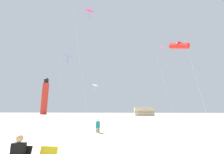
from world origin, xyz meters
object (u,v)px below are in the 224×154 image
kite_flyer_standing (98,125)px  kite_diamond_white (95,86)px  kite_diamond_blue (67,59)px  lighthouse_distant (45,97)px  kite_diamond_magenta (88,15)px  kite_diamond_rainbow (161,50)px  rv_van_tan (144,112)px  kite_tube_scarlet (179,46)px

kite_flyer_standing → kite_diamond_white: 15.80m
kite_diamond_blue → lighthouse_distant: 51.63m
kite_diamond_blue → kite_diamond_magenta: size_ratio=0.77×
kite_diamond_rainbow → kite_diamond_white: (-12.05, 1.54, -6.05)m
kite_flyer_standing → kite_diamond_magenta: (-1.86, 2.72, 12.28)m
kite_diamond_blue → kite_diamond_magenta: 9.00m
kite_diamond_magenta → rv_van_tan: size_ratio=2.10×
lighthouse_distant → rv_van_tan: bearing=-17.8°
kite_diamond_white → kite_diamond_rainbow: bearing=-7.3°
kite_diamond_magenta → lighthouse_distant: bearing=122.2°
kite_tube_scarlet → kite_flyer_standing: bearing=-152.4°
kite_diamond_magenta → kite_diamond_white: kite_diamond_magenta is taller
kite_diamond_rainbow → kite_tube_scarlet: bearing=-89.7°
kite_diamond_blue → kite_diamond_magenta: kite_diamond_magenta is taller
lighthouse_distant → kite_diamond_white: bearing=-51.9°
kite_diamond_rainbow → kite_diamond_blue: (-15.75, -3.30, -2.22)m
kite_diamond_white → lighthouse_distant: (-30.68, 39.12, 1.67)m
kite_diamond_magenta → kite_tube_scarlet: (10.77, 1.94, -3.41)m
kite_diamond_white → rv_van_tan: kite_diamond_white is taller
kite_tube_scarlet → kite_diamond_white: (-12.09, 9.80, -3.32)m
kite_diamond_white → lighthouse_distant: lighthouse_distant is taller
kite_diamond_blue → kite_diamond_magenta: bearing=-53.9°
kite_diamond_rainbow → kite_diamond_white: bearing=172.7°
kite_diamond_rainbow → kite_diamond_white: size_ratio=1.99×
kite_diamond_blue → lighthouse_distant: lighthouse_distant is taller
lighthouse_distant → kite_tube_scarlet: bearing=-48.8°
kite_diamond_white → rv_van_tan: 28.47m
kite_diamond_magenta → kite_diamond_white: (-1.32, 11.73, -6.73)m
kite_diamond_rainbow → rv_van_tan: kite_diamond_rainbow is taller
kite_diamond_rainbow → kite_diamond_white: kite_diamond_rainbow is taller
kite_diamond_white → rv_van_tan: size_ratio=1.00×
kite_diamond_magenta → kite_tube_scarlet: kite_diamond_magenta is taller
kite_diamond_rainbow → kite_diamond_magenta: bearing=-136.5°
kite_tube_scarlet → rv_van_tan: bearing=90.6°
kite_tube_scarlet → kite_diamond_blue: bearing=162.6°
kite_tube_scarlet → rv_van_tan: size_ratio=1.55×
kite_diamond_rainbow → kite_diamond_blue: size_ratio=1.23×
kite_diamond_blue → kite_tube_scarlet: 16.55m
kite_tube_scarlet → rv_van_tan: kite_tube_scarlet is taller
kite_diamond_rainbow → kite_diamond_blue: kite_diamond_rainbow is taller
kite_diamond_blue → rv_van_tan: (15.45, 30.33, -8.60)m
rv_van_tan → kite_diamond_rainbow: bearing=-93.5°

